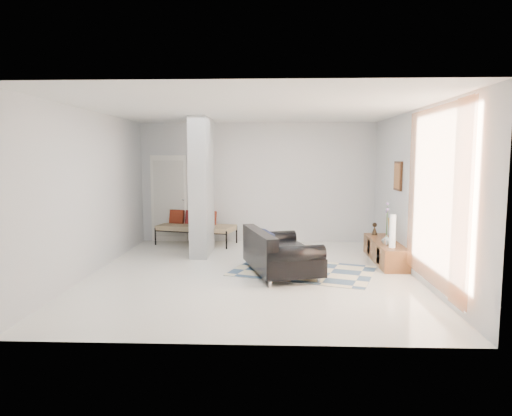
{
  "coord_description": "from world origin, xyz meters",
  "views": [
    {
      "loc": [
        0.37,
        -7.71,
        2.03
      ],
      "look_at": [
        0.05,
        0.6,
        1.07
      ],
      "focal_mm": 32.0,
      "sensor_mm": 36.0,
      "label": 1
    }
  ],
  "objects": [
    {
      "name": "loveseat",
      "position": [
        0.45,
        0.02,
        0.35
      ],
      "size": [
        1.43,
        1.91,
        0.76
      ],
      "rotation": [
        0.0,
        0.0,
        0.28
      ],
      "color": "silver",
      "rests_on": "floor"
    },
    {
      "name": "vase",
      "position": [
        2.47,
        0.71,
        0.49
      ],
      "size": [
        0.19,
        0.19,
        0.17
      ],
      "primitive_type": "imported",
      "rotation": [
        0.0,
        0.0,
        -0.12
      ],
      "color": "silver",
      "rests_on": "media_console"
    },
    {
      "name": "partition_column",
      "position": [
        -1.1,
        1.6,
        1.4
      ],
      "size": [
        0.35,
        1.2,
        2.8
      ],
      "primitive_type": "cube",
      "color": "#A0A4A7",
      "rests_on": "floor"
    },
    {
      "name": "wall_art",
      "position": [
        2.72,
        0.99,
        1.65
      ],
      "size": [
        0.04,
        0.45,
        0.55
      ],
      "primitive_type": "cube",
      "color": "#3B1F10",
      "rests_on": "wall_right"
    },
    {
      "name": "hallway_door",
      "position": [
        -2.1,
        2.96,
        1.02
      ],
      "size": [
        0.85,
        0.06,
        2.04
      ],
      "primitive_type": "cube",
      "color": "white",
      "rests_on": "floor"
    },
    {
      "name": "curtain",
      "position": [
        2.67,
        -1.15,
        1.45
      ],
      "size": [
        0.0,
        2.55,
        2.55
      ],
      "primitive_type": "plane",
      "rotation": [
        1.57,
        0.0,
        1.57
      ],
      "color": "orange",
      "rests_on": "wall_right"
    },
    {
      "name": "media_console",
      "position": [
        2.52,
        0.99,
        0.2
      ],
      "size": [
        0.45,
        1.88,
        0.8
      ],
      "color": "brown",
      "rests_on": "floor"
    },
    {
      "name": "daybed",
      "position": [
        -1.42,
        2.63,
        0.42
      ],
      "size": [
        1.87,
        1.13,
        0.77
      ],
      "rotation": [
        0.0,
        0.0,
        -0.24
      ],
      "color": "black",
      "rests_on": "floor"
    },
    {
      "name": "wall_left",
      "position": [
        -2.75,
        0.0,
        1.4
      ],
      "size": [
        0.0,
        6.0,
        6.0
      ],
      "primitive_type": "plane",
      "rotation": [
        1.57,
        0.0,
        1.57
      ],
      "color": "silver",
      "rests_on": "ground"
    },
    {
      "name": "area_rug",
      "position": [
        0.9,
        0.2,
        0.01
      ],
      "size": [
        2.77,
        2.27,
        0.01
      ],
      "primitive_type": "cube",
      "rotation": [
        0.0,
        0.0,
        -0.33
      ],
      "color": "beige",
      "rests_on": "floor"
    },
    {
      "name": "ceiling",
      "position": [
        0.0,
        0.0,
        2.8
      ],
      "size": [
        6.0,
        6.0,
        0.0
      ],
      "primitive_type": "plane",
      "rotation": [
        3.14,
        0.0,
        0.0
      ],
      "color": "white",
      "rests_on": "wall_back"
    },
    {
      "name": "floor",
      "position": [
        0.0,
        0.0,
        0.0
      ],
      "size": [
        6.0,
        6.0,
        0.0
      ],
      "primitive_type": "plane",
      "color": "white",
      "rests_on": "ground"
    },
    {
      "name": "wall_back",
      "position": [
        0.0,
        3.0,
        1.4
      ],
      "size": [
        6.0,
        0.0,
        6.0
      ],
      "primitive_type": "plane",
      "rotation": [
        1.57,
        0.0,
        0.0
      ],
      "color": "silver",
      "rests_on": "ground"
    },
    {
      "name": "bronze_figurine",
      "position": [
        2.47,
        1.7,
        0.53
      ],
      "size": [
        0.13,
        0.13,
        0.25
      ],
      "primitive_type": null,
      "rotation": [
        0.0,
        0.0,
        0.05
      ],
      "color": "black",
      "rests_on": "media_console"
    },
    {
      "name": "wall_front",
      "position": [
        0.0,
        -3.0,
        1.4
      ],
      "size": [
        6.0,
        0.0,
        6.0
      ],
      "primitive_type": "plane",
      "rotation": [
        -1.57,
        0.0,
        0.0
      ],
      "color": "silver",
      "rests_on": "ground"
    },
    {
      "name": "wall_right",
      "position": [
        2.75,
        0.0,
        1.4
      ],
      "size": [
        0.0,
        6.0,
        6.0
      ],
      "primitive_type": "plane",
      "rotation": [
        1.57,
        0.0,
        -1.57
      ],
      "color": "silver",
      "rests_on": "ground"
    },
    {
      "name": "cylinder_lamp",
      "position": [
        2.5,
        0.4,
        0.69
      ],
      "size": [
        0.11,
        0.11,
        0.59
      ],
      "primitive_type": "cylinder",
      "color": "white",
      "rests_on": "media_console"
    }
  ]
}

